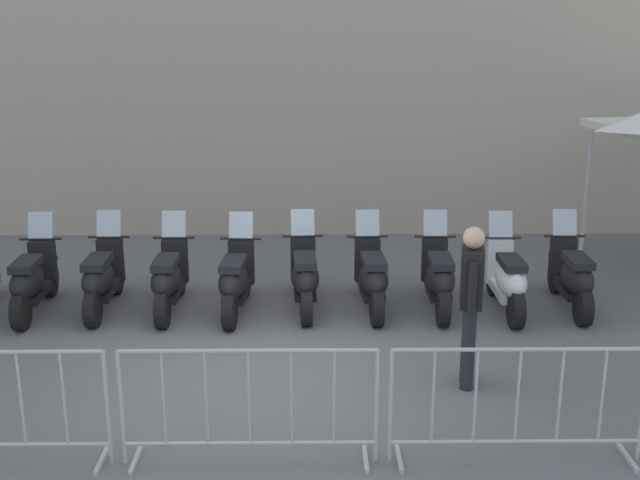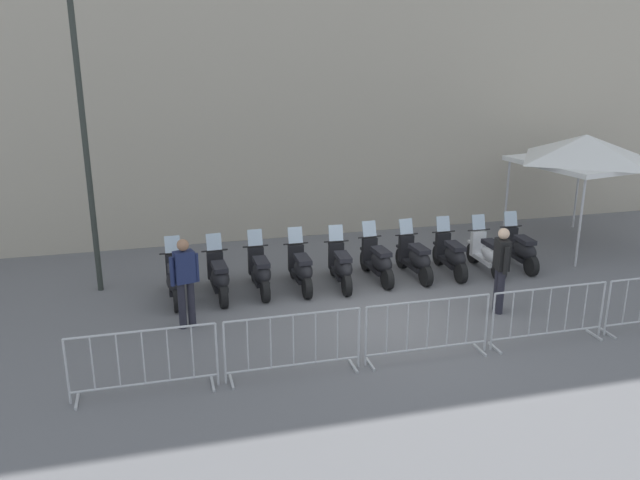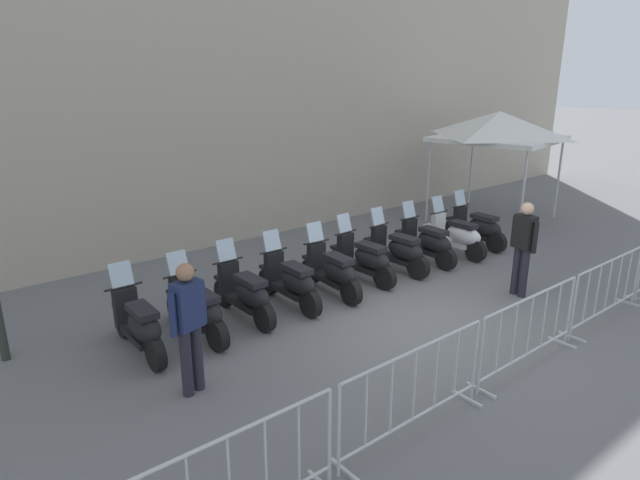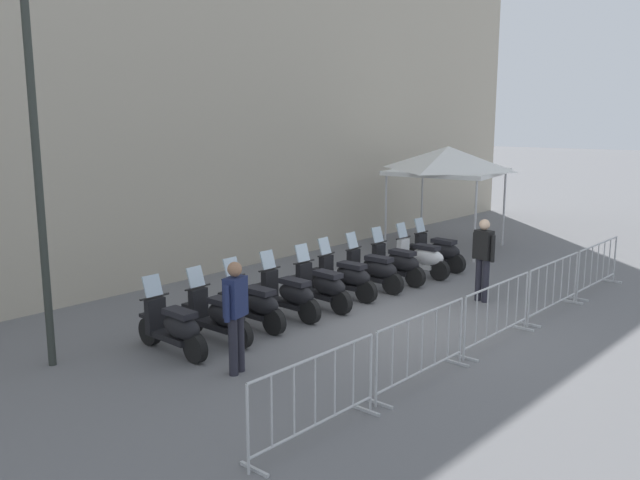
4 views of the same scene
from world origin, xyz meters
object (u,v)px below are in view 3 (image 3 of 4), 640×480
motorcycle_4 (333,271)px  motorcycle_8 (456,236)px  barrier_segment_2 (529,332)px  barrier_segment_3 (607,290)px  motorcycle_3 (291,282)px  officer_mid_plaza (523,244)px  motorcycle_9 (477,228)px  canopy_tent (499,126)px  motorcycle_2 (245,294)px  motorcycle_0 (139,325)px  motorcycle_1 (198,310)px  motorcycle_7 (427,242)px  motorcycle_6 (397,251)px  barrier_segment_1 (414,392)px  officer_near_row_end (189,321)px  motorcycle_5 (364,259)px

motorcycle_4 → motorcycle_8: 3.54m
motorcycle_8 → barrier_segment_2: 4.74m
barrier_segment_3 → motorcycle_3: bearing=124.3°
motorcycle_3 → officer_mid_plaza: officer_mid_plaza is taller
motorcycle_9 → barrier_segment_3: motorcycle_9 is taller
barrier_segment_3 → canopy_tent: 6.68m
motorcycle_2 → motorcycle_0: bearing=170.7°
motorcycle_1 → motorcycle_4: bearing=-11.0°
motorcycle_0 → motorcycle_7: (6.09, -1.12, 0.00)m
barrier_segment_3 → motorcycle_0: bearing=139.3°
motorcycle_3 → motorcycle_6: (2.62, -0.46, 0.00)m
motorcycle_6 → barrier_segment_2: size_ratio=0.79×
motorcycle_2 → motorcycle_9: size_ratio=1.01×
motorcycle_3 → motorcycle_8: (4.34, -0.87, 0.00)m
motorcycle_6 → canopy_tent: canopy_tent is taller
officer_mid_plaza → motorcycle_3: bearing=137.4°
motorcycle_2 → barrier_segment_2: motorcycle_2 is taller
barrier_segment_3 → canopy_tent: bearing=39.9°
motorcycle_7 → barrier_segment_3: size_ratio=0.78×
motorcycle_7 → barrier_segment_1: motorcycle_7 is taller
motorcycle_0 → motorcycle_9: size_ratio=1.00×
officer_near_row_end → motorcycle_5: bearing=7.7°
motorcycle_1 → motorcycle_4: (2.60, -0.50, 0.00)m
motorcycle_6 → officer_near_row_end: bearing=-175.6°
motorcycle_4 → motorcycle_3: bearing=165.4°
motorcycle_8 → officer_mid_plaza: bearing=-124.1°
motorcycle_2 → motorcycle_5: 2.66m
motorcycle_6 → motorcycle_7: 0.88m
motorcycle_4 → officer_near_row_end: officer_near_row_end is taller
officer_mid_plaza → motorcycle_0: bearing=149.9°
motorcycle_2 → motorcycle_1: bearing=174.8°
motorcycle_4 → motorcycle_8: (3.49, -0.65, 0.00)m
motorcycle_7 → barrier_segment_2: 4.28m
motorcycle_3 → officer_mid_plaza: size_ratio=0.99×
motorcycle_0 → motorcycle_4: 3.54m
motorcycle_8 → officer_near_row_end: officer_near_row_end is taller
motorcycle_9 → officer_mid_plaza: size_ratio=0.99×
motorcycle_4 → canopy_tent: bearing=0.4°
motorcycle_2 → motorcycle_4: (1.72, -0.42, 0.00)m
officer_near_row_end → motorcycle_3: bearing=17.7°
officer_mid_plaza → motorcycle_5: bearing=116.9°
motorcycle_3 → barrier_segment_3: size_ratio=0.79×
motorcycle_0 → barrier_segment_3: 7.27m
motorcycle_0 → officer_near_row_end: 1.46m
motorcycle_3 → officer_near_row_end: size_ratio=0.99×
motorcycle_2 → motorcycle_8: size_ratio=1.00×
motorcycle_1 → motorcycle_5: (3.50, -0.54, 0.00)m
barrier_segment_3 → officer_near_row_end: bearing=148.9°
barrier_segment_3 → officer_mid_plaza: size_ratio=1.26×
motorcycle_1 → officer_near_row_end: bearing=-130.2°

